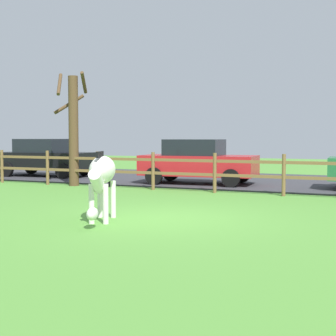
{
  "coord_description": "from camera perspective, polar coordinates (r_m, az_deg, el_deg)",
  "views": [
    {
      "loc": [
        4.51,
        -9.56,
        1.7
      ],
      "look_at": [
        -0.37,
        1.13,
        0.98
      ],
      "focal_mm": 54.43,
      "sensor_mm": 36.0,
      "label": 1
    }
  ],
  "objects": [
    {
      "name": "ground_plane",
      "position": [
        10.71,
        -0.71,
        -5.62
      ],
      "size": [
        60.0,
        60.0,
        0.0
      ],
      "primitive_type": "plane",
      "color": "#549338"
    },
    {
      "name": "parking_asphalt",
      "position": [
        19.47,
        11.06,
        -1.48
      ],
      "size": [
        28.0,
        7.4,
        0.05
      ],
      "primitive_type": "cube",
      "color": "#38383D",
      "rests_on": "ground_plane"
    },
    {
      "name": "paddock_fence",
      "position": [
        15.46,
        5.26,
        -0.23
      ],
      "size": [
        20.95,
        0.11,
        1.21
      ],
      "color": "brown",
      "rests_on": "ground_plane"
    },
    {
      "name": "bare_tree",
      "position": [
        17.92,
        -10.57,
        4.51
      ],
      "size": [
        1.35,
        1.48,
        3.92
      ],
      "color": "#513A23",
      "rests_on": "ground_plane"
    },
    {
      "name": "zebra",
      "position": [
        10.28,
        -7.44,
        -0.83
      ],
      "size": [
        0.94,
        1.86,
        1.41
      ],
      "color": "white",
      "rests_on": "ground_plane"
    },
    {
      "name": "parked_car_red",
      "position": [
        17.88,
        3.33,
        0.77
      ],
      "size": [
        4.13,
        2.14,
        1.56
      ],
      "color": "red",
      "rests_on": "parking_asphalt"
    },
    {
      "name": "parked_car_black",
      "position": [
        21.92,
        -13.6,
        1.18
      ],
      "size": [
        4.11,
        2.1,
        1.56
      ],
      "color": "black",
      "rests_on": "parking_asphalt"
    }
  ]
}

